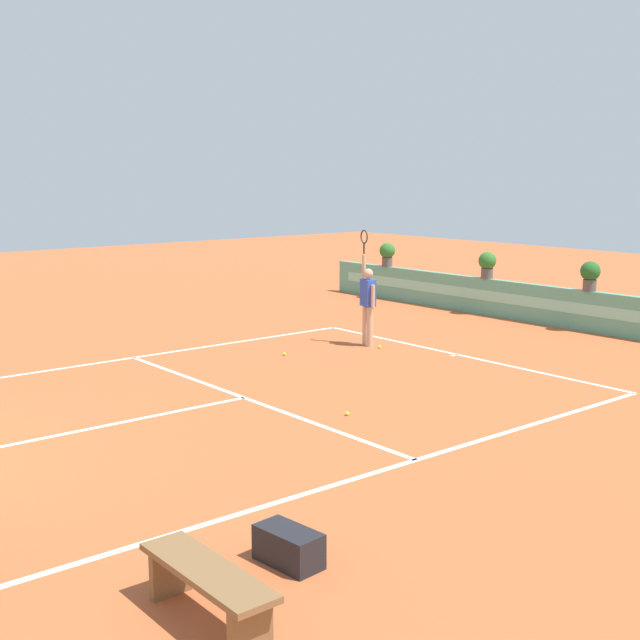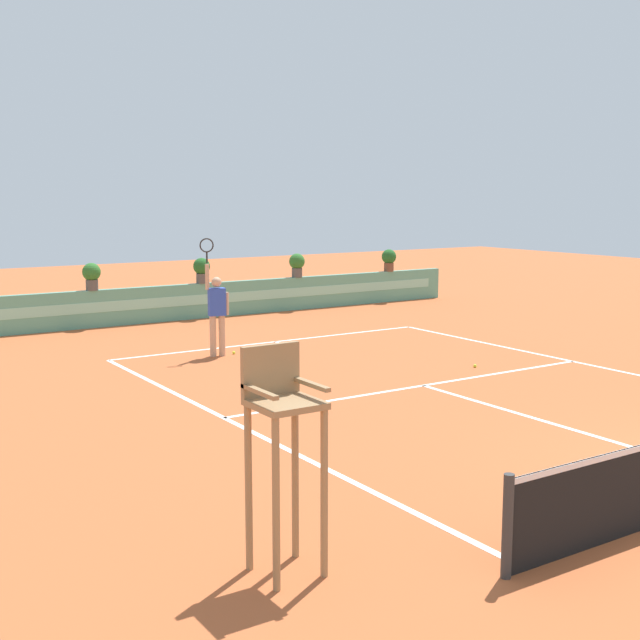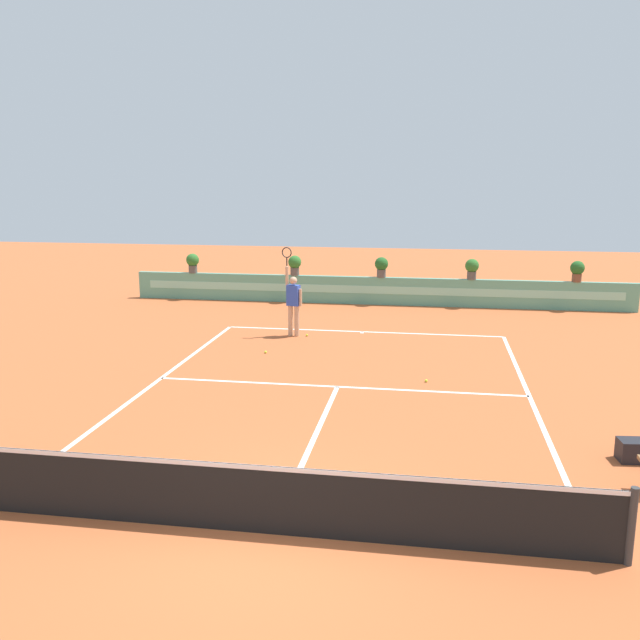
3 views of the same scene
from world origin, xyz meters
TOP-DOWN VIEW (x-y plane):
  - ground_plane at (0.00, 6.00)m, footprint 60.00×60.00m
  - court_lines at (0.00, 6.72)m, footprint 8.32×11.94m
  - back_wall_barrier at (0.00, 16.39)m, footprint 18.00×0.21m
  - bench_courtside at (5.89, 2.03)m, footprint 1.60×0.44m
  - gear_bag at (5.44, 3.24)m, footprint 0.73×0.43m
  - tennis_player at (-1.94, 11.06)m, footprint 0.61×0.30m
  - tennis_ball_near_baseline at (-2.27, 8.97)m, footprint 0.07×0.07m
  - tennis_ball_mid_court at (1.94, 7.07)m, footprint 0.07×0.07m
  - tennis_ball_by_sideline at (-1.54, 11.06)m, footprint 0.07×0.07m
  - potted_plant_centre at (0.21, 16.39)m, footprint 0.48×0.48m
  - potted_plant_left at (-2.96, 16.39)m, footprint 0.48×0.48m
  - potted_plant_far_left at (-6.87, 16.39)m, footprint 0.48×0.48m

SIDE VIEW (x-z plane):
  - ground_plane at x=0.00m, z-range 0.00..0.00m
  - court_lines at x=0.00m, z-range 0.00..0.01m
  - tennis_ball_near_baseline at x=-2.27m, z-range 0.00..0.07m
  - tennis_ball_mid_court at x=1.94m, z-range 0.00..0.07m
  - tennis_ball_by_sideline at x=-1.54m, z-range 0.00..0.07m
  - gear_bag at x=5.44m, z-range 0.00..0.36m
  - bench_courtside at x=5.89m, z-range 0.12..0.63m
  - back_wall_barrier at x=0.00m, z-range 0.00..1.00m
  - tennis_player at x=-1.94m, z-range -0.24..2.34m
  - potted_plant_centre at x=0.21m, z-range 1.05..1.78m
  - potted_plant_left at x=-2.96m, z-range 1.05..1.78m
  - potted_plant_far_left at x=-6.87m, z-range 1.05..1.78m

